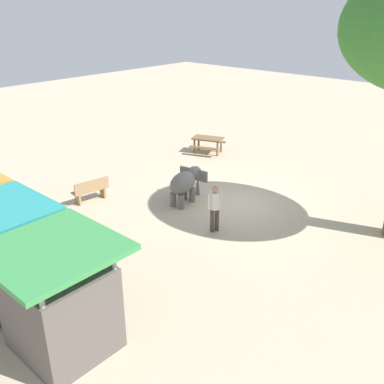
% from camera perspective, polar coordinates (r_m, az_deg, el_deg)
% --- Properties ---
extents(ground_plane, '(60.00, 60.00, 0.00)m').
position_cam_1_polar(ground_plane, '(16.44, 5.86, -1.48)').
color(ground_plane, '#BAA88C').
extents(elephant, '(1.22, 1.83, 1.26)m').
position_cam_1_polar(elephant, '(16.15, -0.86, 1.27)').
color(elephant, slate).
rests_on(elephant, ground_plane).
extents(person_handler, '(0.32, 0.48, 1.62)m').
position_cam_1_polar(person_handler, '(14.03, 3.03, -1.73)').
color(person_handler, '#3F3833').
rests_on(person_handler, ground_plane).
extents(wooden_bench, '(0.59, 1.44, 0.88)m').
position_cam_1_polar(wooden_bench, '(16.79, -13.17, 0.30)').
color(wooden_bench, '#9E7A51').
rests_on(wooden_bench, ground_plane).
extents(picnic_table_near, '(1.94, 1.93, 0.78)m').
position_cam_1_polar(picnic_table_near, '(21.78, 2.11, 6.67)').
color(picnic_table_near, brown).
rests_on(picnic_table_near, ground_plane).
extents(market_stall_green, '(2.50, 2.50, 2.52)m').
position_cam_1_polar(market_stall_green, '(9.84, -16.97, -13.84)').
color(market_stall_green, '#59514C').
rests_on(market_stall_green, ground_plane).
extents(market_stall_teal, '(2.50, 2.50, 2.52)m').
position_cam_1_polar(market_stall_teal, '(11.83, -23.80, -8.05)').
color(market_stall_teal, '#59514C').
rests_on(market_stall_teal, ground_plane).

